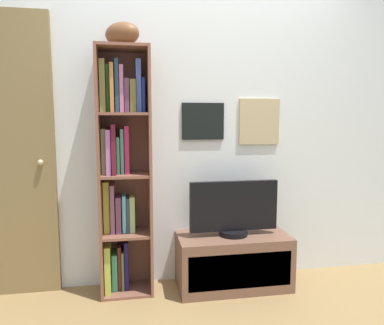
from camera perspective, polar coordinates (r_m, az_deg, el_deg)
The scene contains 5 objects.
back_wall at distance 2.90m, azimuth 0.78°, elevation 5.70°, with size 4.80×0.08×2.51m.
bookshelf at distance 2.73m, azimuth -11.18°, elevation -1.19°, with size 0.38×0.29×1.83m.
football at distance 2.74m, azimuth -11.04°, elevation 19.39°, with size 0.27×0.16×0.16m, color brown.
tv_stand at distance 2.94m, azimuth 6.54°, elevation -15.27°, with size 0.87×0.41×0.42m.
television at distance 2.81m, azimuth 6.65°, elevation -7.35°, with size 0.69×0.22×0.43m.
Camera 1 is at (-0.54, -1.72, 1.32)m, focal length 33.58 mm.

